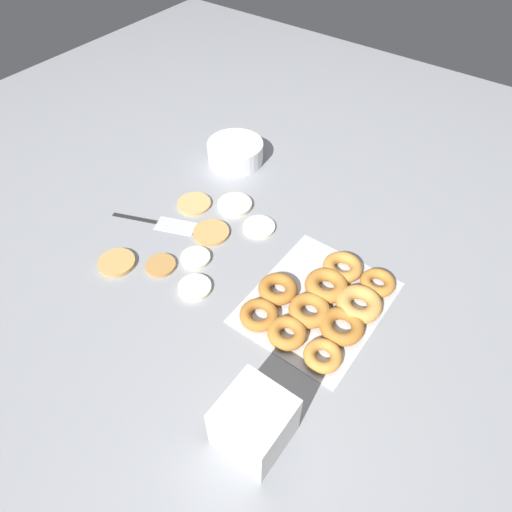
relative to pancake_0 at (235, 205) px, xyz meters
The scene contains 13 objects.
ground_plane 0.20m from the pancake_0, 141.74° to the right, with size 3.00×3.00×0.00m, color gray.
pancake_0 is the anchor object (origin of this frame).
pancake_1 0.14m from the pancake_0, behind, with size 0.11×0.11×0.01m, color tan.
pancake_2 0.33m from the pancake_0, behind, with size 0.09×0.09×0.01m, color #B27F42.
pancake_3 0.25m from the pancake_0, 168.25° to the right, with size 0.09×0.09×0.01m, color beige.
pancake_4 0.13m from the pancake_0, 123.00° to the left, with size 0.11×0.11×0.01m, color tan.
pancake_5 0.35m from the pancake_0, 159.57° to the right, with size 0.09×0.09×0.01m, color beige.
pancake_6 0.41m from the pancake_0, 163.38° to the left, with size 0.11×0.11×0.01m, color tan.
pancake_7 0.13m from the pancake_0, 105.80° to the right, with size 0.10×0.10×0.01m, color beige.
donut_tray 0.47m from the pancake_0, 112.49° to the right, with size 0.39×0.32×0.04m.
batter_bowl 0.25m from the pancake_0, 37.39° to the left, with size 0.20×0.20×0.07m.
container_stack 0.74m from the pancake_0, 138.58° to the right, with size 0.14×0.13×0.14m.
spatula 0.22m from the pancake_0, 148.24° to the left, with size 0.14×0.27×0.01m.
Camera 1 is at (-0.70, -0.59, 0.97)m, focal length 32.00 mm.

